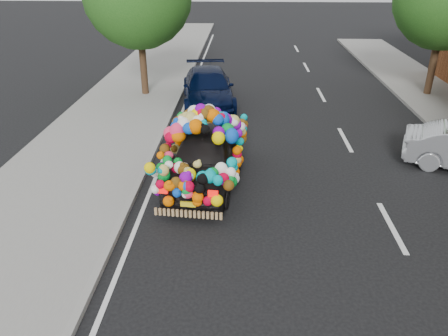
% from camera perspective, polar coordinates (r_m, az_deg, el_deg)
% --- Properties ---
extents(ground, '(100.00, 100.00, 0.00)m').
position_cam_1_polar(ground, '(9.77, 0.47, -7.18)').
color(ground, black).
rests_on(ground, ground).
extents(sidewalk, '(4.00, 60.00, 0.12)m').
position_cam_1_polar(sidewalk, '(10.76, -23.19, -5.78)').
color(sidewalk, gray).
rests_on(sidewalk, ground).
extents(kerb, '(0.15, 60.00, 0.13)m').
position_cam_1_polar(kerb, '(10.08, -13.08, -6.36)').
color(kerb, gray).
rests_on(kerb, ground).
extents(lane_markings, '(6.00, 50.00, 0.01)m').
position_cam_1_polar(lane_markings, '(10.31, 21.05, -7.17)').
color(lane_markings, silver).
rests_on(lane_markings, ground).
extents(plush_art_car, '(2.37, 4.39, 2.02)m').
position_cam_1_polar(plush_art_car, '(11.09, -2.59, 3.07)').
color(plush_art_car, black).
rests_on(plush_art_car, ground).
extents(navy_sedan, '(2.49, 4.88, 1.36)m').
position_cam_1_polar(navy_sedan, '(17.24, -2.10, 10.36)').
color(navy_sedan, black).
rests_on(navy_sedan, ground).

